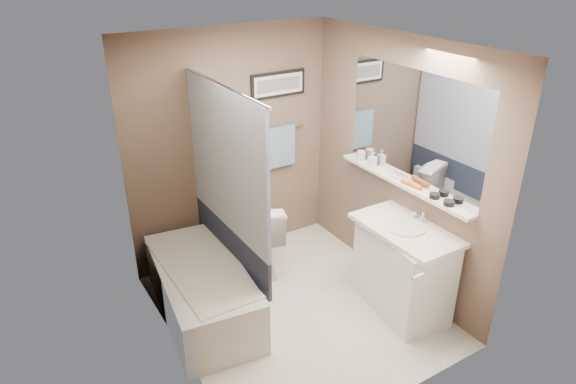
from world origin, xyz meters
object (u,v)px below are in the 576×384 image
vanity (402,270)px  soap_bottle (372,159)px  candle_bowl_far (434,196)px  toilet (258,233)px  bathtub (202,291)px  hair_brush_front (411,184)px  glass_jar (361,156)px  candle_bowl_near (449,203)px

vanity → soap_bottle: (0.19, 0.72, 0.79)m
candle_bowl_far → toilet: bearing=125.5°
bathtub → vanity: size_ratio=1.67×
vanity → hair_brush_front: bearing=53.0°
glass_jar → candle_bowl_near: bearing=-90.0°
hair_brush_front → candle_bowl_near: bearing=-90.0°
vanity → glass_jar: bearing=86.2°
hair_brush_front → glass_jar: (0.00, 0.71, 0.03)m
bathtub → candle_bowl_far: candle_bowl_far is taller
vanity → candle_bowl_near: 0.80m
candle_bowl_far → hair_brush_front: (0.00, 0.28, 0.00)m
vanity → glass_jar: 1.19m
hair_brush_front → bathtub: bearing=159.5°
candle_bowl_near → toilet: bearing=122.6°
soap_bottle → toilet: bearing=150.4°
candle_bowl_far → soap_bottle: 0.81m
soap_bottle → vanity: bearing=-104.4°
vanity → hair_brush_front: hair_brush_front is taller
glass_jar → soap_bottle: 0.17m
toilet → soap_bottle: 1.37m
vanity → hair_brush_front: (0.19, 0.19, 0.74)m
bathtub → hair_brush_front: 2.10m
bathtub → toilet: (0.81, 0.42, 0.14)m
hair_brush_front → toilet: bearing=131.8°
toilet → vanity: size_ratio=0.87×
vanity → candle_bowl_near: (0.19, -0.25, 0.73)m
candle_bowl_near → candle_bowl_far: bearing=90.0°
candle_bowl_near → candle_bowl_far: (0.00, 0.16, 0.00)m
candle_bowl_far → hair_brush_front: bearing=90.0°
soap_bottle → candle_bowl_far: bearing=-90.0°
bathtub → glass_jar: glass_jar is taller
toilet → hair_brush_front: 1.64m
candle_bowl_far → candle_bowl_near: bearing=-90.0°
candle_bowl_near → soap_bottle: (0.00, 0.97, 0.05)m
hair_brush_front → soap_bottle: size_ratio=1.52×
bathtub → toilet: toilet is taller
toilet → glass_jar: bearing=177.0°
candle_bowl_far → soap_bottle: size_ratio=0.62×
toilet → soap_bottle: (0.97, -0.55, 0.80)m
toilet → hair_brush_front: bearing=150.2°
toilet → soap_bottle: size_ratio=5.37×
toilet → candle_bowl_far: bearing=143.9°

